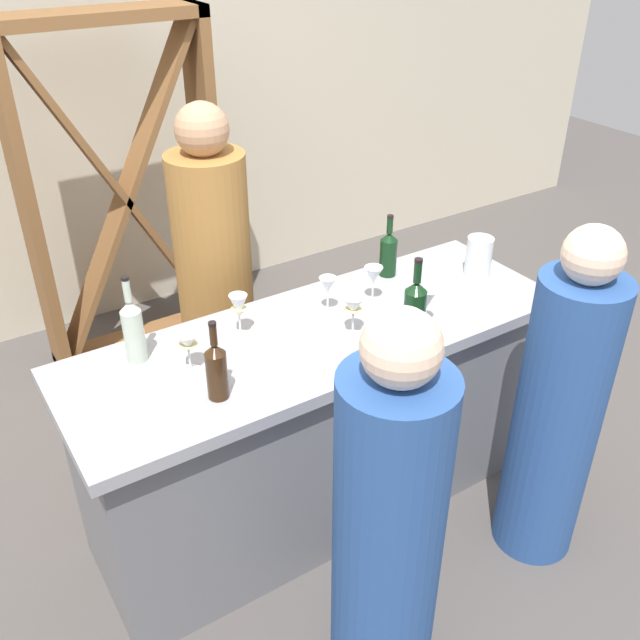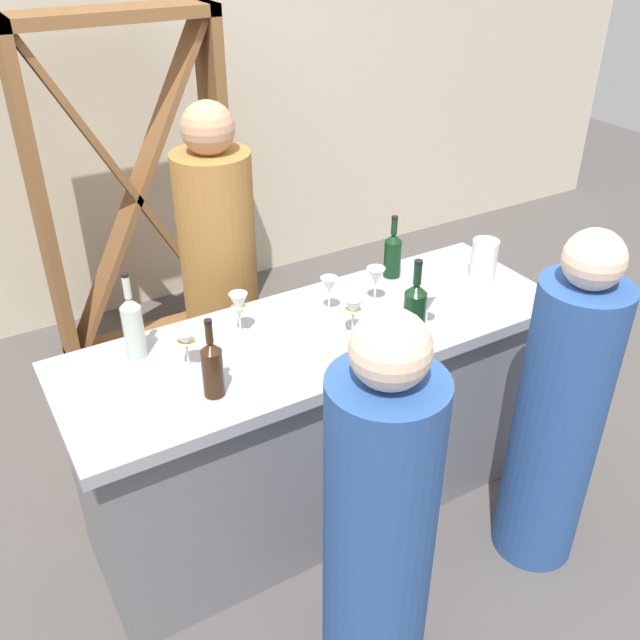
# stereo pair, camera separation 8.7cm
# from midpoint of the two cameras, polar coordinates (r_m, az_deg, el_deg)

# --- Properties ---
(ground_plane) EXTENTS (12.00, 12.00, 0.00)m
(ground_plane) POSITION_cam_midpoint_polar(r_m,az_deg,el_deg) (3.27, -0.78, -14.50)
(ground_plane) COLOR #4C4744
(back_wall) EXTENTS (8.00, 0.10, 2.80)m
(back_wall) POSITION_cam_midpoint_polar(r_m,az_deg,el_deg) (4.40, -17.04, 17.77)
(back_wall) COLOR beige
(back_wall) RESTS_ON ground
(bar_counter) EXTENTS (1.99, 0.68, 0.91)m
(bar_counter) POSITION_cam_midpoint_polar(r_m,az_deg,el_deg) (2.95, -0.85, -8.31)
(bar_counter) COLOR slate
(bar_counter) RESTS_ON ground
(wine_rack) EXTENTS (1.04, 0.28, 1.88)m
(wine_rack) POSITION_cam_midpoint_polar(r_m,az_deg,el_deg) (3.98, -16.23, 9.47)
(wine_rack) COLOR brown
(wine_rack) RESTS_ON ground
(wine_bottle_leftmost_clear_pale) EXTENTS (0.07, 0.07, 0.33)m
(wine_bottle_leftmost_clear_pale) POSITION_cam_midpoint_polar(r_m,az_deg,el_deg) (2.56, -15.86, -0.72)
(wine_bottle_leftmost_clear_pale) COLOR #B7C6B2
(wine_bottle_leftmost_clear_pale) RESTS_ON bar_counter
(wine_bottle_second_left_amber_brown) EXTENTS (0.07, 0.07, 0.29)m
(wine_bottle_second_left_amber_brown) POSITION_cam_midpoint_polar(r_m,az_deg,el_deg) (2.32, -9.46, -3.98)
(wine_bottle_second_left_amber_brown) COLOR #331E0F
(wine_bottle_second_left_amber_brown) RESTS_ON bar_counter
(wine_bottle_center_dark_green) EXTENTS (0.08, 0.08, 0.33)m
(wine_bottle_center_dark_green) POSITION_cam_midpoint_polar(r_m,az_deg,el_deg) (2.61, 6.76, 0.94)
(wine_bottle_center_dark_green) COLOR black
(wine_bottle_center_dark_green) RESTS_ON bar_counter
(wine_bottle_second_right_dark_green) EXTENTS (0.08, 0.08, 0.28)m
(wine_bottle_second_right_dark_green) POSITION_cam_midpoint_polar(r_m,az_deg,el_deg) (3.06, 4.76, 5.47)
(wine_bottle_second_right_dark_green) COLOR black
(wine_bottle_second_right_dark_green) RESTS_ON bar_counter
(wine_glass_near_left) EXTENTS (0.07, 0.07, 0.15)m
(wine_glass_near_left) POSITION_cam_midpoint_polar(r_m,az_deg,el_deg) (2.71, 7.76, 1.53)
(wine_glass_near_left) COLOR white
(wine_glass_near_left) RESTS_ON bar_counter
(wine_glass_near_center) EXTENTS (0.08, 0.08, 0.16)m
(wine_glass_near_center) POSITION_cam_midpoint_polar(r_m,az_deg,el_deg) (2.61, 1.77, 0.96)
(wine_glass_near_center) COLOR white
(wine_glass_near_center) RESTS_ON bar_counter
(wine_glass_near_right) EXTENTS (0.08, 0.08, 0.15)m
(wine_glass_near_right) POSITION_cam_midpoint_polar(r_m,az_deg,el_deg) (2.46, -11.66, -1.95)
(wine_glass_near_right) COLOR white
(wine_glass_near_right) RESTS_ON bar_counter
(wine_glass_far_left) EXTENTS (0.08, 0.08, 0.16)m
(wine_glass_far_left) POSITION_cam_midpoint_polar(r_m,az_deg,el_deg) (2.83, 3.48, 3.56)
(wine_glass_far_left) COLOR white
(wine_glass_far_left) RESTS_ON bar_counter
(wine_glass_far_center) EXTENTS (0.07, 0.07, 0.15)m
(wine_glass_far_center) POSITION_cam_midpoint_polar(r_m,az_deg,el_deg) (2.75, -0.27, 2.72)
(wine_glass_far_center) COLOR white
(wine_glass_far_center) RESTS_ON bar_counter
(wine_glass_far_right) EXTENTS (0.07, 0.07, 0.17)m
(wine_glass_far_right) POSITION_cam_midpoint_polar(r_m,az_deg,el_deg) (2.63, -7.55, 0.95)
(wine_glass_far_right) COLOR white
(wine_glass_far_right) RESTS_ON bar_counter
(water_pitcher) EXTENTS (0.11, 0.11, 0.17)m
(water_pitcher) POSITION_cam_midpoint_polar(r_m,az_deg,el_deg) (3.13, 11.99, 5.09)
(water_pitcher) COLOR silver
(water_pitcher) RESTS_ON bar_counter
(person_left_guest) EXTENTS (0.37, 0.37, 1.43)m
(person_left_guest) POSITION_cam_midpoint_polar(r_m,az_deg,el_deg) (2.81, 17.88, -7.23)
(person_left_guest) COLOR #284C8C
(person_left_guest) RESTS_ON ground
(person_center_guest) EXTENTS (0.41, 0.41, 1.45)m
(person_center_guest) POSITION_cam_midpoint_polar(r_m,az_deg,el_deg) (2.27, 4.43, -16.49)
(person_center_guest) COLOR #284C8C
(person_center_guest) RESTS_ON ground
(person_server_behind) EXTENTS (0.40, 0.40, 1.64)m
(person_server_behind) POSITION_cam_midpoint_polar(r_m,az_deg,el_deg) (3.27, -9.17, 2.11)
(person_server_behind) COLOR #9E6B33
(person_server_behind) RESTS_ON ground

